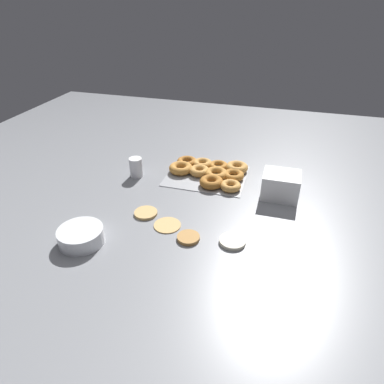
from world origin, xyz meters
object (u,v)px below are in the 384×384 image
Objects in this scene: pancake_2 at (146,213)px; paper_cup at (136,167)px; pancake_1 at (233,241)px; donut_tray at (210,172)px; batter_bowl at (81,236)px; pancake_0 at (167,225)px; pancake_3 at (188,238)px; container_stack at (281,185)px.

paper_cup is (0.17, -0.29, 0.04)m from pancake_2.
pancake_2 is (0.37, -0.08, -0.00)m from pancake_1.
batter_bowl reaches higher than donut_tray.
pancake_1 is 0.38m from pancake_2.
pancake_0 is at bearing 82.10° from donut_tray.
pancake_1 is 1.02× the size of paper_cup.
pancake_1 is at bearing 173.36° from pancake_0.
pancake_3 is 0.38m from batter_bowl.
pancake_0 is 0.45m from donut_tray.
container_stack is (-0.66, -0.52, 0.03)m from batter_bowl.
pancake_0 is 0.44m from paper_cup.
pancake_3 is 0.22× the size of donut_tray.
pancake_1 is 0.25× the size of donut_tray.
container_stack reaches higher than pancake_3.
pancake_1 reaches higher than pancake_0.
pancake_1 is at bearing -170.83° from pancake_3.
paper_cup reaches higher than pancake_1.
container_stack is 0.68m from paper_cup.
paper_cup reaches higher than pancake_2.
container_stack reaches higher than paper_cup.
pancake_1 is at bearing 69.42° from container_stack.
pancake_0 is at bearing 40.49° from container_stack.
paper_cup is (0.28, -0.34, 0.04)m from pancake_0.
pancake_2 is 0.59m from container_stack.
pancake_0 is at bearing -145.63° from batter_bowl.
paper_cup is at bearing -88.14° from batter_bowl.
paper_cup is at bearing -34.27° from pancake_1.
paper_cup reaches higher than pancake_3.
pancake_2 is at bearing 66.40° from donut_tray.
pancake_0 is at bearing -28.77° from pancake_3.
pancake_2 is at bearing -123.63° from batter_bowl.
donut_tray reaches higher than pancake_1.
donut_tray is (0.04, -0.50, 0.01)m from pancake_3.
pancake_3 is at bearing 153.66° from pancake_2.
paper_cup is (0.34, 0.10, 0.03)m from donut_tray.
pancake_1 is 0.51m from donut_tray.
pancake_0 is 0.12m from pancake_3.
pancake_0 is 1.11× the size of paper_cup.
batter_bowl is at bearing 34.37° from pancake_0.
batter_bowl reaches higher than pancake_2.
pancake_2 is 0.27m from batter_bowl.
pancake_1 is 0.16m from pancake_3.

